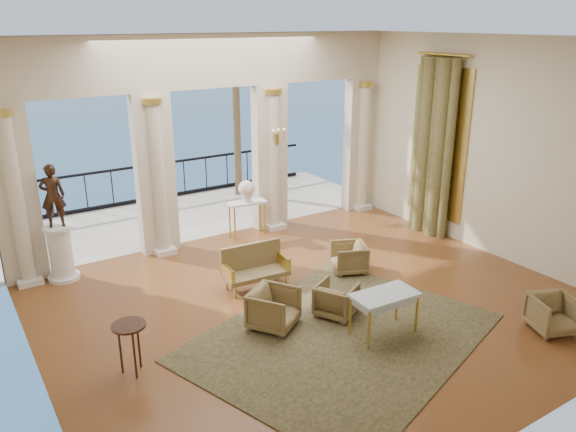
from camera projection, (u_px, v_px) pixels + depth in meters
floor at (316, 304)px, 9.93m from camera, size 9.00×9.00×0.00m
room_walls at (364, 158)px, 8.09m from camera, size 9.00×9.00×9.00m
arcade at (215, 126)px, 12.10m from camera, size 9.00×0.56×4.50m
terrace at (185, 216)px, 14.54m from camera, size 10.00×3.60×0.10m
balustrade at (162, 184)px, 15.66m from camera, size 9.00×0.06×1.03m
palm_tree at (234, 46)px, 14.82m from camera, size 2.00×2.00×4.50m
curtain at (433, 148)px, 12.64m from camera, size 0.33×1.40×4.09m
window_frame at (439, 144)px, 12.71m from camera, size 0.04×1.60×3.40m
wall_sconce at (277, 138)px, 12.69m from camera, size 0.30×0.11×0.33m
rug at (342, 337)px, 8.90m from camera, size 5.46×4.82×0.02m
armchair_a at (274, 307)px, 9.09m from camera, size 0.95×0.94×0.73m
armchair_b at (554, 313)px, 8.98m from camera, size 0.83×0.81×0.67m
armchair_c at (349, 256)px, 11.11m from camera, size 0.80×0.82×0.65m
armchair_d at (336, 298)px, 9.47m from camera, size 0.81×0.82×0.64m
settee at (254, 266)px, 10.50m from camera, size 1.25×0.61×0.81m
game_table at (385, 298)px, 8.79m from camera, size 1.08×0.63×0.72m
pedestal at (61, 254)px, 10.74m from camera, size 0.59×0.59×1.09m
statue at (53, 196)px, 10.35m from camera, size 0.49×0.37×1.21m
console_table at (247, 208)px, 12.82m from camera, size 0.92×0.44×0.84m
urn at (247, 190)px, 12.68m from camera, size 0.38×0.38×0.50m
side_table at (129, 331)px, 7.80m from camera, size 0.48×0.48×0.78m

